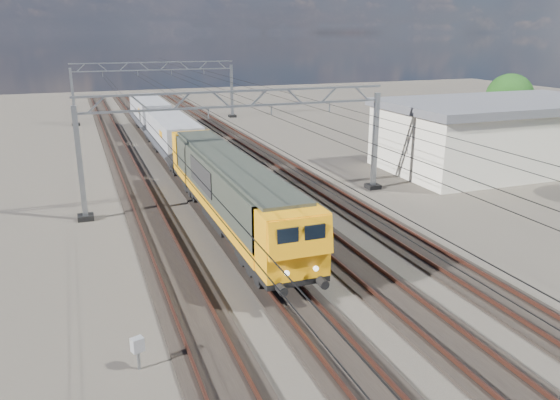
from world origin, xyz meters
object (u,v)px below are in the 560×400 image
object	(u,v)px
locomotive	(229,188)
hopper_wagon_mid	(150,113)
hopper_wagon_lead	(173,135)
trackside_cabinet	(137,346)
catenary_gantry_mid	(241,143)
tree_far	(513,99)
industrial_shed	(500,134)
catenary_gantry_far	(156,89)

from	to	relation	value
locomotive	hopper_wagon_mid	distance (m)	31.90
hopper_wagon_lead	trackside_cabinet	xyz separation A→B (m)	(-6.35, -29.55, -1.37)
catenary_gantry_mid	tree_far	bearing A→B (deg)	17.89
industrial_shed	catenary_gantry_mid	bearing A→B (deg)	-174.81
trackside_cabinet	tree_far	size ratio (longest dim) A/B	0.17
catenary_gantry_mid	trackside_cabinet	world-z (taller)	catenary_gantry_mid
locomotive	hopper_wagon_mid	bearing A→B (deg)	90.00
industrial_shed	locomotive	bearing A→B (deg)	-165.21
hopper_wagon_mid	industrial_shed	bearing A→B (deg)	-46.80
catenary_gantry_far	industrial_shed	size ratio (longest dim) A/B	1.07
locomotive	trackside_cabinet	size ratio (longest dim) A/B	18.50
hopper_wagon_lead	industrial_shed	distance (m)	26.56
hopper_wagon_mid	hopper_wagon_lead	bearing A→B (deg)	-90.00
catenary_gantry_mid	hopper_wagon_lead	distance (m)	13.61
catenary_gantry_mid	tree_far	distance (m)	31.86
catenary_gantry_far	tree_far	size ratio (longest dim) A/B	2.96
catenary_gantry_mid	industrial_shed	bearing A→B (deg)	5.19
trackside_cabinet	tree_far	xyz separation A→B (m)	(38.67, 25.97, 3.41)
catenary_gantry_mid	industrial_shed	distance (m)	22.12
trackside_cabinet	hopper_wagon_lead	bearing A→B (deg)	58.27
locomotive	hopper_wagon_lead	size ratio (longest dim) A/B	1.62
hopper_wagon_lead	hopper_wagon_mid	bearing A→B (deg)	90.00
locomotive	industrial_shed	bearing A→B (deg)	14.79
catenary_gantry_mid	hopper_wagon_lead	xyz separation A→B (m)	(-2.00, 13.36, -1.67)
tree_far	industrial_shed	bearing A→B (deg)	-136.88
hopper_wagon_mid	catenary_gantry_far	bearing A→B (deg)	76.66
catenary_gantry_far	catenary_gantry_mid	bearing A→B (deg)	-90.00
hopper_wagon_lead	industrial_shed	xyz separation A→B (m)	(24.00, -11.36, 0.49)
catenary_gantry_far	tree_far	world-z (taller)	catenary_gantry_far
catenary_gantry_mid	tree_far	size ratio (longest dim) A/B	2.96
hopper_wagon_mid	trackside_cabinet	xyz separation A→B (m)	(-6.35, -43.75, -1.37)
trackside_cabinet	catenary_gantry_far	bearing A→B (deg)	61.30
catenary_gantry_far	trackside_cabinet	size ratio (longest dim) A/B	17.45
tree_far	locomotive	bearing A→B (deg)	-156.39
hopper_wagon_mid	trackside_cabinet	world-z (taller)	hopper_wagon_mid
catenary_gantry_mid	hopper_wagon_lead	size ratio (longest dim) A/B	1.53
hopper_wagon_lead	tree_far	size ratio (longest dim) A/B	1.94
locomotive	hopper_wagon_mid	size ratio (longest dim) A/B	1.62
catenary_gantry_mid	locomotive	xyz separation A→B (m)	(-2.00, -4.33, -1.58)
locomotive	trackside_cabinet	world-z (taller)	locomotive
locomotive	hopper_wagon_lead	world-z (taller)	locomotive
catenary_gantry_mid	hopper_wagon_mid	xyz separation A→B (m)	(-2.00, 27.56, -1.67)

